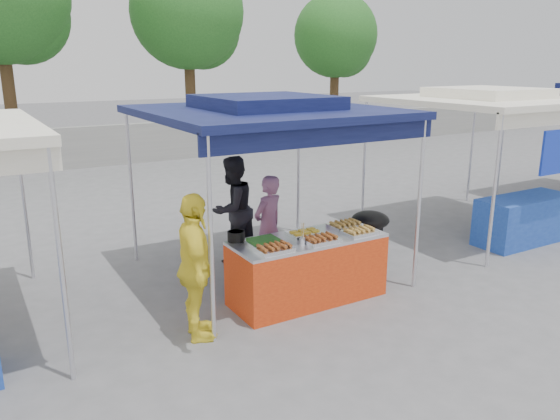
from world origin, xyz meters
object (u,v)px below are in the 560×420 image
cooking_pot (236,236)px  customer_person (195,268)px  wok_burner (370,236)px  helper_man (233,209)px  vendor_table (307,269)px  vendor_woman (268,226)px

cooking_pot → customer_person: size_ratio=0.13×
wok_burner → helper_man: bearing=138.2°
vendor_table → cooking_pot: bearing=158.0°
vendor_woman → customer_person: bearing=17.1°
vendor_woman → helper_man: bearing=-98.7°
cooking_pot → helper_man: (0.66, 1.48, -0.09)m
vendor_woman → helper_man: size_ratio=0.90×
vendor_woman → wok_burner: bearing=133.7°
wok_burner → vendor_woman: bearing=156.5°
vendor_table → helper_man: (-0.18, 1.82, 0.40)m
helper_man → customer_person: size_ratio=0.99×
vendor_table → cooking_pot: 1.03m
vendor_woman → cooking_pot: bearing=18.2°
vendor_woman → vendor_table: bearing=70.3°
helper_man → customer_person: 2.51m
vendor_woman → helper_man: helper_man is taller
wok_burner → helper_man: 2.11m
vendor_woman → customer_person: size_ratio=0.89×
vendor_table → customer_person: (-1.62, -0.23, 0.41)m
vendor_table → wok_burner: wok_burner is taller
cooking_pot → vendor_woman: bearing=38.7°
cooking_pot → vendor_woman: 1.08m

